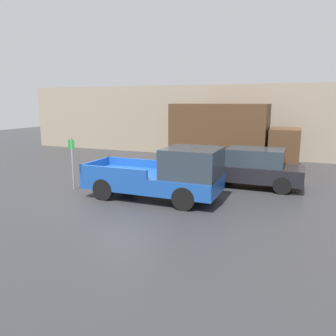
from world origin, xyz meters
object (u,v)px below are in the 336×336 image
(pickup_truck, at_px, (165,175))
(delivery_truck, at_px, (228,134))
(newspaper_box, at_px, (287,154))
(parking_sign, at_px, (72,160))
(car, at_px, (253,168))

(pickup_truck, distance_m, delivery_truck, 7.73)
(pickup_truck, relative_size, delivery_truck, 0.73)
(delivery_truck, bearing_deg, newspaper_box, 40.85)
(newspaper_box, bearing_deg, parking_sign, -127.76)
(newspaper_box, bearing_deg, pickup_truck, -111.08)
(car, distance_m, newspaper_box, 7.23)
(pickup_truck, bearing_deg, car, 48.96)
(parking_sign, bearing_deg, delivery_truck, 57.42)
(parking_sign, bearing_deg, newspaper_box, 52.24)
(car, bearing_deg, parking_sign, -153.93)
(pickup_truck, relative_size, parking_sign, 2.32)
(car, relative_size, delivery_truck, 0.60)
(parking_sign, bearing_deg, pickup_truck, 2.18)
(pickup_truck, height_order, delivery_truck, delivery_truck)
(pickup_truck, xyz_separation_m, car, (2.85, 3.28, -0.12))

